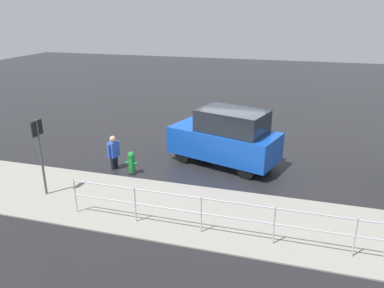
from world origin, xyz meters
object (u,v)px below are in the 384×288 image
Objects in this scene: fire_hydrant at (132,163)px; sign_post at (40,147)px; moving_hatchback at (226,137)px; pedestrian at (114,150)px.

sign_post is at bearing 50.16° from fire_hydrant.
moving_hatchback reaches higher than pedestrian.
moving_hatchback is 6.22m from sign_post.
pedestrian is 2.80m from sign_post.
moving_hatchback is 3.46m from fire_hydrant.
sign_post is (1.84, 2.21, 1.18)m from fire_hydrant.
fire_hydrant is at bearing 30.89° from moving_hatchback.
sign_post is (1.05, 2.44, 0.90)m from pedestrian.
fire_hydrant is (2.92, 1.75, -0.63)m from moving_hatchback.
fire_hydrant is at bearing -129.84° from sign_post.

